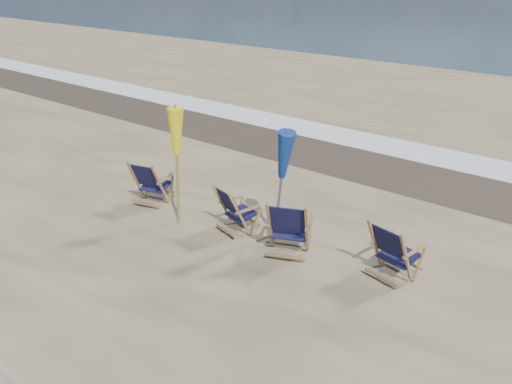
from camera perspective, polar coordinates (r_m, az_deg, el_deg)
surf_foam at (r=13.93m, az=15.45°, el=5.00°), size 200.00×1.40×0.01m
wet_sand_strip at (r=12.62m, az=12.78°, el=3.25°), size 200.00×2.60×0.00m
beach_chair_0 at (r=10.00m, az=-10.94°, el=0.73°), size 0.81×0.86×1.00m
beach_chair_1 at (r=8.73m, az=-1.96°, el=-2.71°), size 0.76×0.82×0.95m
beach_chair_2 at (r=8.11m, az=5.81°, el=-4.52°), size 0.96×1.01×1.10m
beach_chair_3 at (r=7.73m, az=16.73°, el=-7.45°), size 0.80×0.86×1.02m
umbrella_yellow at (r=8.97m, az=-9.24°, el=6.04°), size 0.30×0.30×2.19m
umbrella_blue at (r=8.27m, az=2.83°, el=4.02°), size 0.30×0.30×2.10m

